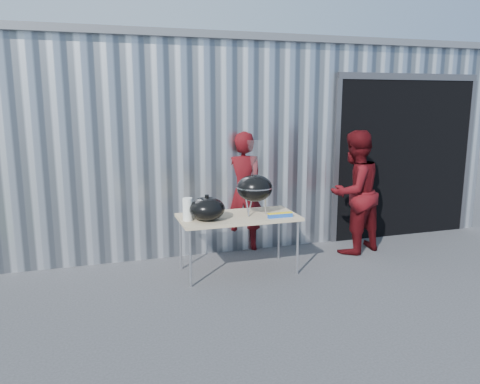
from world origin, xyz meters
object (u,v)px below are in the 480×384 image
object	(u,v)px
folding_table	(238,219)
kettle_grill	(255,182)
person_cook	(242,191)
person_bystander	(354,192)

from	to	relation	value
folding_table	kettle_grill	xyz separation A→B (m)	(0.22, 0.00, 0.46)
folding_table	person_cook	bearing A→B (deg)	69.46
kettle_grill	person_cook	world-z (taller)	person_cook
folding_table	person_cook	size ratio (longest dim) A/B	0.85
kettle_grill	person_bystander	world-z (taller)	person_bystander
person_cook	kettle_grill	bearing A→B (deg)	93.25
kettle_grill	person_bystander	distance (m)	1.67
person_cook	person_bystander	xyz separation A→B (m)	(1.51, -0.60, 0.01)
kettle_grill	person_bystander	xyz separation A→B (m)	(1.62, 0.29, -0.28)
kettle_grill	person_cook	size ratio (longest dim) A/B	0.54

